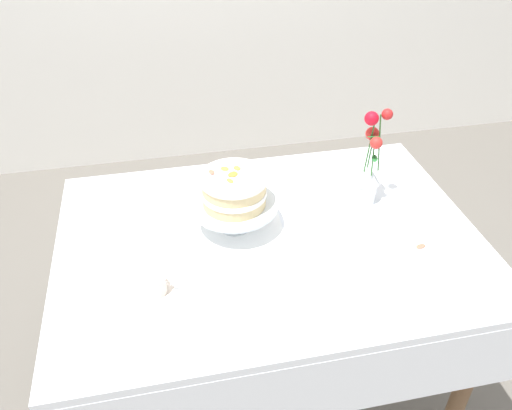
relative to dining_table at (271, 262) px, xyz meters
name	(u,v)px	position (x,y,z in m)	size (l,w,h in m)	color
ground_plane	(267,372)	(0.00, 0.03, -0.65)	(12.00, 12.00, 0.00)	#666059
dining_table	(271,262)	(0.00, 0.00, 0.00)	(1.40, 1.00, 0.74)	white
linen_napkin	(235,227)	(-0.10, 0.10, 0.09)	(0.32, 0.32, 0.00)	white
cake_stand	(234,207)	(-0.10, 0.10, 0.17)	(0.29, 0.29, 0.10)	silver
layer_cake	(234,189)	(-0.10, 0.10, 0.25)	(0.22, 0.22, 0.12)	beige
flower_vase	(370,167)	(0.39, 0.15, 0.23)	(0.09, 0.10, 0.37)	silver
teacup	(155,286)	(-0.39, -0.16, 0.12)	(0.12, 0.11, 0.07)	silver
loose_petal_0	(421,246)	(0.47, -0.13, 0.09)	(0.04, 0.02, 0.00)	#E56B51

